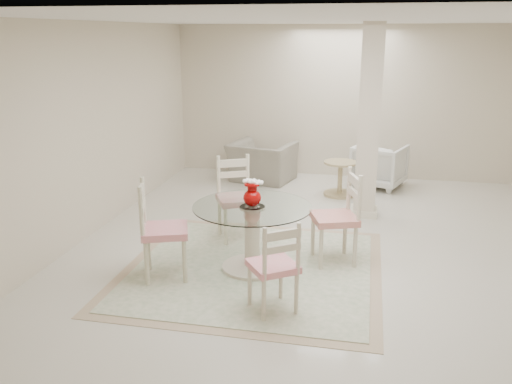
% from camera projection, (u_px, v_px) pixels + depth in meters
% --- Properties ---
extents(ground, '(7.00, 7.00, 0.00)m').
position_uv_depth(ground, '(321.00, 245.00, 6.79)').
color(ground, beige).
rests_on(ground, ground).
extents(room_shell, '(6.02, 7.02, 2.71)m').
position_uv_depth(room_shell, '(327.00, 96.00, 6.26)').
color(room_shell, beige).
rests_on(room_shell, ground).
extents(column, '(0.30, 0.30, 2.70)m').
position_uv_depth(column, '(369.00, 123.00, 7.53)').
color(column, beige).
rests_on(column, ground).
extents(area_rug, '(2.84, 2.84, 0.02)m').
position_uv_depth(area_rug, '(252.00, 269.00, 6.09)').
color(area_rug, tan).
rests_on(area_rug, ground).
extents(dining_table, '(1.30, 1.30, 0.75)m').
position_uv_depth(dining_table, '(252.00, 238.00, 5.98)').
color(dining_table, beige).
rests_on(dining_table, ground).
extents(red_vase, '(0.23, 0.20, 0.30)m').
position_uv_depth(red_vase, '(252.00, 193.00, 5.84)').
color(red_vase, '#A30505').
rests_on(red_vase, dining_table).
extents(dining_chair_east, '(0.61, 0.61, 1.19)m').
position_uv_depth(dining_chair_east, '(341.00, 211.00, 6.11)').
color(dining_chair_east, beige).
rests_on(dining_chair_east, ground).
extents(dining_chair_north, '(0.63, 0.63, 1.17)m').
position_uv_depth(dining_chair_north, '(236.00, 192.00, 6.87)').
color(dining_chair_north, beige).
rests_on(dining_chair_north, ground).
extents(dining_chair_west, '(0.61, 0.61, 1.20)m').
position_uv_depth(dining_chair_west, '(157.00, 223.00, 5.71)').
color(dining_chair_west, beige).
rests_on(dining_chair_west, ground).
extents(dining_chair_south, '(0.57, 0.57, 1.02)m').
position_uv_depth(dining_chair_south, '(276.00, 261.00, 4.99)').
color(dining_chair_south, beige).
rests_on(dining_chair_south, ground).
extents(recliner_taupe, '(1.24, 1.14, 0.69)m').
position_uv_depth(recliner_taupe, '(262.00, 162.00, 9.62)').
color(recliner_taupe, gray).
rests_on(recliner_taupe, ground).
extents(armchair_white, '(1.02, 1.03, 0.74)m').
position_uv_depth(armchair_white, '(379.00, 166.00, 9.26)').
color(armchair_white, silver).
rests_on(armchair_white, ground).
extents(side_table, '(0.54, 0.54, 0.56)m').
position_uv_depth(side_table, '(340.00, 180.00, 8.78)').
color(side_table, tan).
rests_on(side_table, ground).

